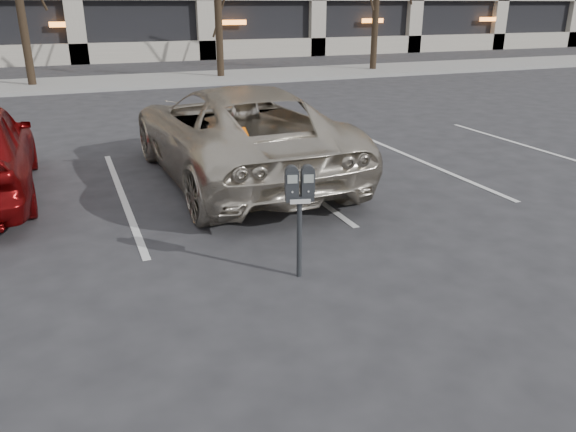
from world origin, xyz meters
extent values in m
plane|color=#28282B|center=(0.00, 0.00, 0.00)|extent=(140.00, 140.00, 0.00)
cube|color=gray|center=(0.00, 16.00, 0.06)|extent=(80.00, 4.00, 0.12)
cube|color=silver|center=(-1.40, 2.30, 0.01)|extent=(0.10, 5.20, 0.00)
cube|color=silver|center=(1.40, 2.30, 0.01)|extent=(0.10, 5.20, 0.00)
cube|color=silver|center=(4.20, 2.30, 0.01)|extent=(0.10, 5.20, 0.00)
cube|color=silver|center=(7.00, 2.30, 0.01)|extent=(0.10, 5.20, 0.00)
cylinder|color=black|center=(-3.00, 16.00, 1.92)|extent=(0.28, 0.28, 3.84)
cylinder|color=black|center=(4.00, 16.00, 1.71)|extent=(0.28, 0.28, 3.42)
cylinder|color=black|center=(11.00, 16.00, 2.02)|extent=(0.28, 0.28, 4.04)
cylinder|color=black|center=(0.12, -1.33, 0.45)|extent=(0.06, 0.06, 0.90)
cube|color=black|center=(0.12, -1.33, 0.92)|extent=(0.32, 0.17, 0.06)
cube|color=silver|center=(0.11, -1.38, 0.90)|extent=(0.21, 0.06, 0.05)
cube|color=gray|center=(0.02, -1.37, 1.15)|extent=(0.10, 0.03, 0.09)
cube|color=gray|center=(0.19, -1.41, 1.15)|extent=(0.10, 0.03, 0.09)
imported|color=beige|center=(0.61, 2.60, 0.79)|extent=(2.80, 5.78, 1.59)
cube|color=#FF6505|center=(0.26, 1.61, 1.59)|extent=(0.10, 0.20, 0.01)
camera|label=1|loc=(-2.08, -6.51, 2.85)|focal=35.00mm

